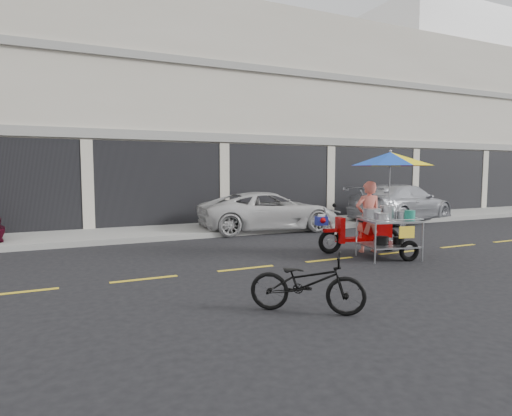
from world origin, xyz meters
name	(u,v)px	position (x,y,z in m)	size (l,w,h in m)	color
ground	(329,260)	(0.00, 0.00, 0.00)	(90.00, 90.00, 0.00)	black
sidewalk	(235,227)	(0.00, 5.50, 0.07)	(45.00, 3.00, 0.15)	gray
shophouse_block	(249,121)	(2.82, 10.59, 4.24)	(36.00, 8.11, 10.40)	beige
centerline	(329,260)	(0.00, 0.00, 0.00)	(42.00, 0.10, 0.01)	gold
white_pickup	(269,211)	(0.87, 4.70, 0.63)	(2.09, 4.54, 1.26)	silver
silver_pickup	(401,203)	(6.54, 4.70, 0.72)	(2.01, 4.95, 1.44)	#B4B6BD
near_bicycle	(307,283)	(-2.30, -2.78, 0.42)	(0.55, 1.59, 0.84)	black
food_vendor_rig	(381,190)	(1.31, -0.10, 1.52)	(2.39, 2.29, 2.42)	black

